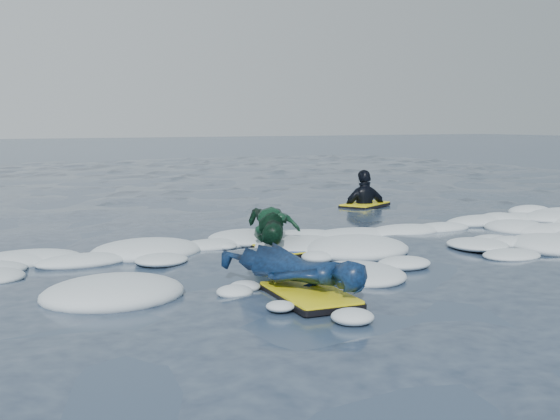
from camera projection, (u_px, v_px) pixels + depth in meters
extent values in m
plane|color=#1B2A42|center=(295.00, 272.00, 7.11)|extent=(120.00, 120.00, 0.00)
cube|color=black|center=(309.00, 296.00, 5.97)|extent=(0.66, 1.08, 0.05)
cube|color=yellow|center=(310.00, 292.00, 5.96)|extent=(0.63, 1.05, 0.02)
imported|color=navy|center=(295.00, 269.00, 6.16)|extent=(1.00, 1.64, 0.37)
cube|color=black|center=(282.00, 250.00, 8.14)|extent=(0.48, 0.86, 0.04)
cube|color=yellow|center=(282.00, 247.00, 8.14)|extent=(0.46, 0.84, 0.02)
cube|color=#1837B7|center=(282.00, 247.00, 8.14)|extent=(0.16, 0.81, 0.01)
imported|color=#114027|center=(274.00, 227.00, 8.29)|extent=(1.12, 1.42, 0.48)
cube|color=black|center=(365.00, 205.00, 12.43)|extent=(1.16, 0.98, 0.05)
cube|color=yellow|center=(365.00, 204.00, 12.43)|extent=(1.13, 0.95, 0.02)
imported|color=black|center=(365.00, 212.00, 12.45)|extent=(0.94, 0.51, 1.52)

